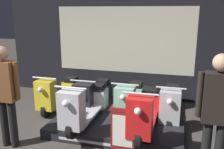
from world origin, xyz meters
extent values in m
cube|color=black|center=(0.00, 3.53, 1.60)|extent=(6.59, 0.08, 3.20)
cube|color=beige|center=(0.00, 3.49, 1.55)|extent=(3.62, 0.01, 1.70)
cube|color=black|center=(0.33, 1.32, 0.10)|extent=(2.53, 1.11, 0.20)
cube|color=silver|center=(0.33, 0.76, 0.09)|extent=(1.77, 0.01, 0.05)
cylinder|color=black|center=(-0.24, 0.64, 0.36)|extent=(0.09, 0.34, 0.34)
cylinder|color=black|center=(-0.24, 2.00, 0.36)|extent=(0.09, 0.34, 0.34)
cube|color=#BCBCC1|center=(-0.24, 1.32, 0.36)|extent=(0.37, 1.27, 0.05)
cube|color=#BCBCC1|center=(-0.24, 0.66, 0.70)|extent=(0.39, 0.30, 0.65)
cube|color=#BCBCC1|center=(-0.24, 1.98, 0.45)|extent=(0.41, 0.35, 0.39)
cube|color=black|center=(-0.24, 1.97, 0.70)|extent=(0.30, 0.32, 0.12)
cylinder|color=silver|center=(-0.24, 0.65, 1.09)|extent=(0.56, 0.03, 0.03)
sphere|color=white|center=(-0.24, 0.45, 0.89)|extent=(0.11, 0.11, 0.11)
cylinder|color=black|center=(0.90, 0.64, 0.36)|extent=(0.09, 0.34, 0.34)
cylinder|color=black|center=(0.90, 2.00, 0.36)|extent=(0.09, 0.34, 0.34)
cube|color=red|center=(0.90, 1.32, 0.36)|extent=(0.37, 1.27, 0.05)
cube|color=red|center=(0.90, 0.66, 0.70)|extent=(0.39, 0.30, 0.65)
cube|color=red|center=(0.90, 1.98, 0.45)|extent=(0.41, 0.35, 0.39)
cube|color=black|center=(0.90, 1.97, 0.70)|extent=(0.30, 0.32, 0.12)
cylinder|color=silver|center=(0.90, 0.65, 1.09)|extent=(0.56, 0.03, 0.03)
sphere|color=white|center=(0.90, 0.45, 0.89)|extent=(0.11, 0.11, 0.11)
cylinder|color=black|center=(-1.33, 1.69, 0.17)|extent=(0.09, 0.34, 0.34)
cylinder|color=black|center=(-1.33, 3.06, 0.17)|extent=(0.09, 0.34, 0.34)
cube|color=yellow|center=(-1.33, 2.38, 0.16)|extent=(0.37, 1.27, 0.05)
cube|color=yellow|center=(-1.33, 1.72, 0.51)|extent=(0.39, 0.30, 0.65)
cube|color=yellow|center=(-1.33, 3.04, 0.25)|extent=(0.41, 0.35, 0.39)
cube|color=black|center=(-1.33, 3.03, 0.51)|extent=(0.30, 0.32, 0.12)
cylinder|color=silver|center=(-1.33, 1.71, 0.89)|extent=(0.56, 0.03, 0.03)
sphere|color=white|center=(-1.33, 1.51, 0.69)|extent=(0.11, 0.11, 0.11)
cylinder|color=black|center=(-0.45, 1.69, 0.17)|extent=(0.09, 0.34, 0.34)
cylinder|color=black|center=(-0.45, 3.06, 0.17)|extent=(0.09, 0.34, 0.34)
cube|color=black|center=(-0.45, 2.38, 0.16)|extent=(0.37, 1.27, 0.05)
cube|color=black|center=(-0.45, 1.72, 0.51)|extent=(0.39, 0.30, 0.65)
cube|color=black|center=(-0.45, 3.04, 0.25)|extent=(0.41, 0.35, 0.39)
cube|color=black|center=(-0.45, 3.03, 0.51)|extent=(0.30, 0.32, 0.12)
cylinder|color=silver|center=(-0.45, 1.71, 0.89)|extent=(0.56, 0.03, 0.03)
sphere|color=white|center=(-0.45, 1.51, 0.69)|extent=(0.11, 0.11, 0.11)
cylinder|color=black|center=(0.43, 1.69, 0.17)|extent=(0.09, 0.34, 0.34)
cylinder|color=black|center=(0.43, 3.06, 0.17)|extent=(0.09, 0.34, 0.34)
cube|color=#8EC6AD|center=(0.43, 2.38, 0.16)|extent=(0.37, 1.27, 0.05)
cube|color=#8EC6AD|center=(0.43, 1.72, 0.51)|extent=(0.39, 0.30, 0.65)
cube|color=#8EC6AD|center=(0.43, 3.04, 0.25)|extent=(0.41, 0.35, 0.39)
cube|color=black|center=(0.43, 3.03, 0.51)|extent=(0.30, 0.32, 0.12)
cylinder|color=silver|center=(0.43, 1.71, 0.89)|extent=(0.56, 0.03, 0.03)
sphere|color=white|center=(0.43, 1.51, 0.69)|extent=(0.11, 0.11, 0.11)
cylinder|color=black|center=(1.32, 1.69, 0.17)|extent=(0.09, 0.34, 0.34)
cylinder|color=black|center=(1.32, 3.06, 0.17)|extent=(0.09, 0.34, 0.34)
cube|color=#BCBCC1|center=(1.32, 2.38, 0.16)|extent=(0.37, 1.27, 0.05)
cube|color=#BCBCC1|center=(1.32, 1.72, 0.51)|extent=(0.39, 0.30, 0.65)
cube|color=#BCBCC1|center=(1.32, 3.04, 0.25)|extent=(0.41, 0.35, 0.39)
cube|color=black|center=(1.32, 3.03, 0.51)|extent=(0.30, 0.32, 0.12)
cylinder|color=silver|center=(1.32, 1.71, 0.89)|extent=(0.56, 0.03, 0.03)
sphere|color=white|center=(1.32, 1.51, 0.69)|extent=(0.11, 0.11, 0.11)
cylinder|color=black|center=(-1.40, 0.44, 0.42)|extent=(0.13, 0.13, 0.84)
cylinder|color=black|center=(-1.23, 0.44, 0.42)|extent=(0.13, 0.13, 0.84)
cube|color=brown|center=(-1.32, 0.44, 1.17)|extent=(0.39, 0.22, 0.67)
cylinder|color=brown|center=(-1.08, 0.44, 1.20)|extent=(0.08, 0.08, 0.61)
sphere|color=#A87A5B|center=(-1.32, 0.44, 1.64)|extent=(0.23, 0.23, 0.23)
cube|color=black|center=(1.95, 0.44, 1.19)|extent=(0.38, 0.21, 0.68)
cylinder|color=black|center=(1.72, 0.44, 1.22)|extent=(0.08, 0.08, 0.62)
sphere|color=tan|center=(1.95, 0.44, 1.66)|extent=(0.23, 0.23, 0.23)
cube|color=maroon|center=(0.66, 0.55, 0.43)|extent=(0.39, 0.04, 0.86)
cube|color=white|center=(0.66, 0.53, 0.50)|extent=(0.32, 0.01, 0.52)
camera|label=1|loc=(1.44, -2.88, 2.30)|focal=40.00mm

